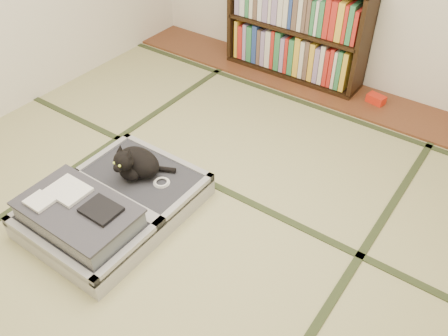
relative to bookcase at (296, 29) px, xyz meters
The scene contains 9 objects.
floor 2.16m from the bookcase, 79.10° to the right, with size 4.50×4.50×0.00m, color tan.
wood_strip 0.60m from the bookcase, ahead, with size 4.00×0.50×0.02m, color brown.
red_item 0.93m from the bookcase, ahead, with size 0.15×0.09×0.07m, color red.
tatami_borders 1.69m from the bookcase, 75.81° to the right, with size 4.00×4.50×0.01m.
bookcase is the anchor object (origin of this frame).
suitcase 2.33m from the bookcase, 90.43° to the right, with size 0.79×1.05×0.31m.
cat 2.03m from the bookcase, 91.03° to the right, with size 0.35×0.35×0.28m.
cable_coil 2.01m from the bookcase, 85.83° to the right, with size 0.11×0.11×0.03m.
hanger 2.35m from the bookcase, 95.38° to the right, with size 0.41×0.20×0.01m.
Camera 1 is at (1.39, -1.53, 2.20)m, focal length 38.00 mm.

